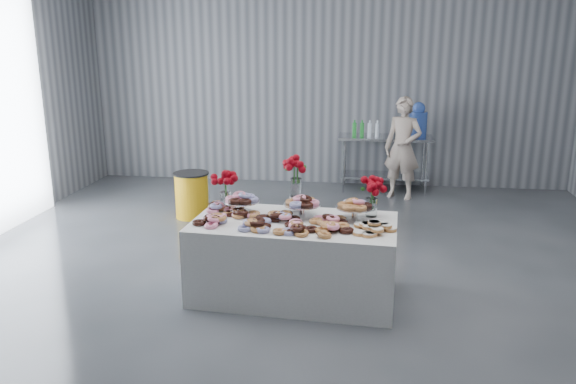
{
  "coord_description": "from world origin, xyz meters",
  "views": [
    {
      "loc": [
        0.63,
        -4.99,
        2.39
      ],
      "look_at": [
        -0.09,
        0.32,
        0.94
      ],
      "focal_mm": 35.0,
      "sensor_mm": 36.0,
      "label": 1
    }
  ],
  "objects_px": {
    "person": "(403,148)",
    "trash_barrel": "(192,195)",
    "water_jug": "(418,121)",
    "display_table": "(294,258)",
    "prep_table": "(385,153)"
  },
  "relations": [
    {
      "from": "water_jug",
      "to": "prep_table",
      "type": "bearing_deg",
      "value": 180.0
    },
    {
      "from": "display_table",
      "to": "person",
      "type": "xyz_separation_m",
      "value": [
        1.22,
        3.7,
        0.41
      ]
    },
    {
      "from": "water_jug",
      "to": "person",
      "type": "height_order",
      "value": "person"
    },
    {
      "from": "person",
      "to": "prep_table",
      "type": "bearing_deg",
      "value": 143.27
    },
    {
      "from": "prep_table",
      "to": "trash_barrel",
      "type": "xyz_separation_m",
      "value": [
        -2.69,
        -1.84,
        -0.3
      ]
    },
    {
      "from": "display_table",
      "to": "water_jug",
      "type": "xyz_separation_m",
      "value": [
        1.47,
        4.12,
        0.77
      ]
    },
    {
      "from": "trash_barrel",
      "to": "person",
      "type": "bearing_deg",
      "value": 25.78
    },
    {
      "from": "water_jug",
      "to": "trash_barrel",
      "type": "xyz_separation_m",
      "value": [
        -3.19,
        -1.84,
        -0.83
      ]
    },
    {
      "from": "person",
      "to": "trash_barrel",
      "type": "xyz_separation_m",
      "value": [
        -2.94,
        -1.42,
        -0.47
      ]
    },
    {
      "from": "water_jug",
      "to": "person",
      "type": "relative_size",
      "value": 0.35
    },
    {
      "from": "display_table",
      "to": "prep_table",
      "type": "xyz_separation_m",
      "value": [
        0.97,
        4.12,
        0.24
      ]
    },
    {
      "from": "water_jug",
      "to": "trash_barrel",
      "type": "distance_m",
      "value": 3.77
    },
    {
      "from": "water_jug",
      "to": "trash_barrel",
      "type": "height_order",
      "value": "water_jug"
    },
    {
      "from": "trash_barrel",
      "to": "water_jug",
      "type": "bearing_deg",
      "value": 29.98
    },
    {
      "from": "prep_table",
      "to": "water_jug",
      "type": "xyz_separation_m",
      "value": [
        0.5,
        -0.0,
        0.53
      ]
    }
  ]
}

